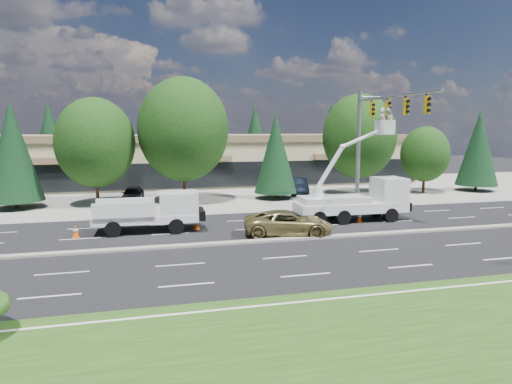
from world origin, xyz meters
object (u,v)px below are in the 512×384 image
object	(u,v)px
minivan	(288,223)
utility_pickup	(154,215)
bucket_truck	(360,196)
signal_mast	(373,130)

from	to	relation	value
minivan	utility_pickup	bearing A→B (deg)	81.22
bucket_truck	minivan	world-z (taller)	bucket_truck
signal_mast	utility_pickup	size ratio (longest dim) A/B	1.64
utility_pickup	signal_mast	bearing A→B (deg)	12.34
signal_mast	utility_pickup	world-z (taller)	signal_mast
bucket_truck	minivan	distance (m)	6.81
utility_pickup	bucket_truck	distance (m)	13.61
signal_mast	utility_pickup	xyz separation A→B (m)	(-15.93, -2.86, -5.09)
signal_mast	minivan	xyz separation A→B (m)	(-8.40, -5.82, -5.34)
signal_mast	minivan	distance (m)	11.53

